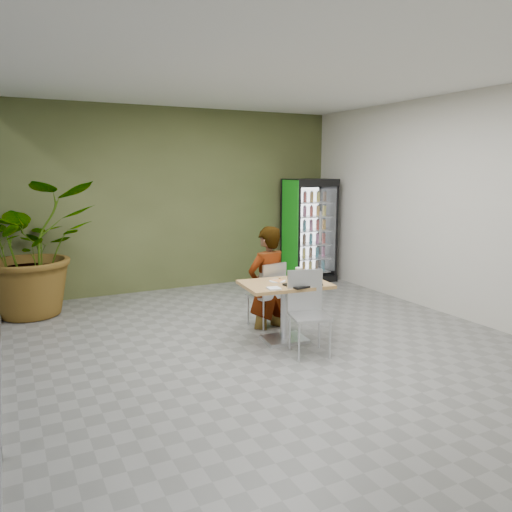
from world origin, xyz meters
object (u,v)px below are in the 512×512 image
object	(u,v)px
chair_far	(270,290)
potted_plant	(32,248)
chair_near	(307,305)
dining_table	(285,299)
seated_woman	(267,288)
beverage_fridge	(309,230)
soda_cup	(299,274)
cafeteria_tray	(303,285)

from	to	relation	value
chair_far	potted_plant	size ratio (longest dim) A/B	0.45
chair_near	dining_table	bearing A→B (deg)	110.28
chair_near	seated_woman	distance (m)	1.06
dining_table	potted_plant	xyz separation A→B (m)	(-2.72, 2.70, 0.45)
seated_woman	dining_table	bearing A→B (deg)	71.58
dining_table	beverage_fridge	world-z (taller)	beverage_fridge
potted_plant	chair_far	bearing A→B (deg)	-37.01
dining_table	potted_plant	bearing A→B (deg)	135.20
chair_far	soda_cup	world-z (taller)	soda_cup
beverage_fridge	seated_woman	bearing A→B (deg)	-129.33
chair_near	cafeteria_tray	world-z (taller)	chair_near
seated_woman	potted_plant	bearing A→B (deg)	-47.76
chair_far	cafeteria_tray	bearing A→B (deg)	79.95
chair_near	potted_plant	size ratio (longest dim) A/B	0.49
cafeteria_tray	potted_plant	distance (m)	4.08
seated_woman	potted_plant	size ratio (longest dim) A/B	0.85
chair_far	beverage_fridge	bearing A→B (deg)	-143.86
chair_near	cafeteria_tray	size ratio (longest dim) A/B	2.43
seated_woman	potted_plant	xyz separation A→B (m)	(-2.80, 2.08, 0.45)
soda_cup	cafeteria_tray	distance (m)	0.28
beverage_fridge	potted_plant	bearing A→B (deg)	-174.23
chair_near	cafeteria_tray	xyz separation A→B (m)	(0.07, 0.21, 0.19)
chair_far	dining_table	bearing A→B (deg)	69.27
beverage_fridge	dining_table	bearing A→B (deg)	-123.42
chair_far	soda_cup	xyz separation A→B (m)	(0.12, -0.55, 0.30)
potted_plant	chair_near	bearing A→B (deg)	-48.63
chair_far	potted_plant	world-z (taller)	potted_plant
soda_cup	dining_table	bearing A→B (deg)	-173.42
dining_table	potted_plant	size ratio (longest dim) A/B	0.56
chair_near	beverage_fridge	size ratio (longest dim) A/B	0.49
seated_woman	beverage_fridge	xyz separation A→B (m)	(2.10, 2.21, 0.44)
chair_far	chair_near	xyz separation A→B (m)	(-0.05, -1.02, 0.04)
chair_near	soda_cup	world-z (taller)	chair_near
seated_woman	cafeteria_tray	bearing A→B (deg)	81.12
chair_far	potted_plant	xyz separation A→B (m)	(-2.82, 2.12, 0.47)
chair_far	cafeteria_tray	size ratio (longest dim) A/B	2.25
chair_far	beverage_fridge	distance (m)	3.11
seated_woman	cafeteria_tray	world-z (taller)	seated_woman
chair_far	seated_woman	xyz separation A→B (m)	(-0.02, 0.04, 0.02)
cafeteria_tray	beverage_fridge	world-z (taller)	beverage_fridge
beverage_fridge	cafeteria_tray	bearing A→B (deg)	-119.87
dining_table	chair_far	size ratio (longest dim) A/B	1.25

